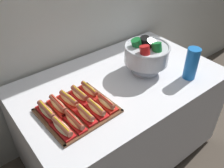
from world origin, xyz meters
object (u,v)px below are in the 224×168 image
at_px(hot_dog_4, 106,103).
at_px(hot_dog_7, 69,100).
at_px(hot_dog_0, 62,128).
at_px(punch_bowl, 146,54).
at_px(hot_dog_8, 80,95).
at_px(hot_dog_3, 96,109).
at_px(hot_dog_5, 47,111).
at_px(buffet_table, 119,117).
at_px(hot_dog_2, 85,114).
at_px(cup_stack, 191,64).
at_px(serving_tray, 78,111).
at_px(hot_dog_1, 74,121).
at_px(hot_dog_6, 58,105).
at_px(hot_dog_9, 89,90).

bearing_deg(hot_dog_4, hot_dog_7, 135.33).
relative_size(hot_dog_0, punch_bowl, 0.56).
distance_m(hot_dog_0, hot_dog_8, 0.28).
distance_m(hot_dog_3, hot_dog_5, 0.28).
distance_m(buffet_table, hot_dog_8, 0.51).
relative_size(hot_dog_2, cup_stack, 0.72).
height_order(buffet_table, hot_dog_2, hot_dog_2).
relative_size(punch_bowl, cup_stack, 1.40).
distance_m(serving_tray, hot_dog_3, 0.12).
xyz_separation_m(serving_tray, hot_dog_7, (-0.00, 0.08, 0.03)).
bearing_deg(cup_stack, hot_dog_1, 173.80).
xyz_separation_m(hot_dog_2, hot_dog_3, (0.07, 0.00, -0.00)).
height_order(hot_dog_0, hot_dog_6, hot_dog_6).
relative_size(hot_dog_2, punch_bowl, 0.51).
bearing_deg(buffet_table, punch_bowl, -6.46).
bearing_deg(hot_dog_6, hot_dog_1, -86.95).
relative_size(serving_tray, hot_dog_3, 2.51).
height_order(serving_tray, hot_dog_9, hot_dog_9).
relative_size(serving_tray, hot_dog_2, 2.62).
xyz_separation_m(buffet_table, hot_dog_7, (-0.40, -0.00, 0.39)).
relative_size(buffet_table, hot_dog_0, 8.16).
bearing_deg(hot_dog_2, buffet_table, 23.26).
xyz_separation_m(buffet_table, serving_tray, (-0.39, -0.09, 0.36)).
bearing_deg(hot_dog_5, cup_stack, -15.07).
xyz_separation_m(hot_dog_3, hot_dog_9, (0.07, 0.17, -0.00)).
relative_size(hot_dog_3, hot_dog_4, 1.07).
bearing_deg(hot_dog_2, hot_dog_4, 3.05).
bearing_deg(hot_dog_1, hot_dog_3, 3.05).
height_order(buffet_table, hot_dog_4, hot_dog_4).
bearing_deg(punch_bowl, buffet_table, 173.54).
distance_m(hot_dog_4, hot_dog_6, 0.28).
height_order(hot_dog_7, hot_dog_8, hot_dog_8).
distance_m(buffet_table, hot_dog_5, 0.67).
relative_size(serving_tray, hot_dog_9, 2.52).
height_order(hot_dog_6, hot_dog_8, same).
bearing_deg(hot_dog_5, serving_tray, -25.76).
distance_m(hot_dog_2, hot_dog_7, 0.17).
height_order(serving_tray, hot_dog_1, hot_dog_1).
bearing_deg(punch_bowl, hot_dog_0, -168.53).
height_order(hot_dog_0, hot_dog_9, hot_dog_0).
bearing_deg(hot_dog_4, punch_bowl, 16.83).
bearing_deg(hot_dog_1, cup_stack, -6.20).
distance_m(hot_dog_3, hot_dog_6, 0.22).
relative_size(serving_tray, hot_dog_8, 2.69).
bearing_deg(serving_tray, hot_dog_7, 93.05).
bearing_deg(buffet_table, hot_dog_1, -159.74).
height_order(hot_dog_0, punch_bowl, punch_bowl).
bearing_deg(buffet_table, hot_dog_5, -178.85).
height_order(hot_dog_4, hot_dog_5, hot_dog_5).
distance_m(hot_dog_3, cup_stack, 0.72).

